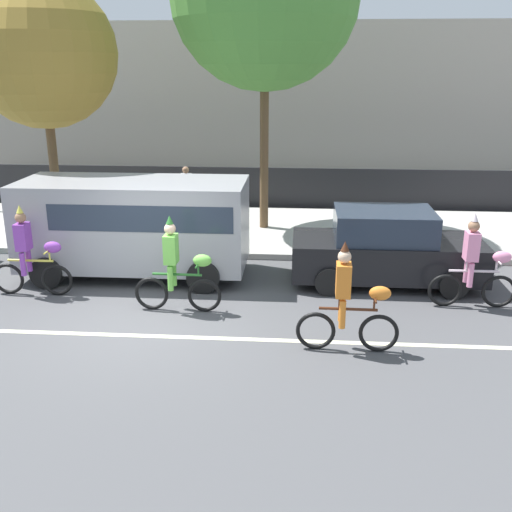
# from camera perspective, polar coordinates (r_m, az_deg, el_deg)

# --- Properties ---
(ground_plane) EXTENTS (80.00, 80.00, 0.00)m
(ground_plane) POSITION_cam_1_polar(r_m,az_deg,el_deg) (11.42, -10.87, -6.38)
(ground_plane) COLOR #4C4C4F
(road_centre_line) EXTENTS (36.00, 0.14, 0.01)m
(road_centre_line) POSITION_cam_1_polar(r_m,az_deg,el_deg) (10.98, -11.54, -7.42)
(road_centre_line) COLOR beige
(road_centre_line) RESTS_ON ground
(sidewalk_curb) EXTENTS (60.00, 5.00, 0.15)m
(sidewalk_curb) POSITION_cam_1_polar(r_m,az_deg,el_deg) (17.39, -5.43, 2.58)
(sidewalk_curb) COLOR #ADAAA3
(sidewalk_curb) RESTS_ON ground
(fence_line) EXTENTS (40.00, 0.08, 1.40)m
(fence_line) POSITION_cam_1_polar(r_m,az_deg,el_deg) (20.04, -4.09, 6.49)
(fence_line) COLOR black
(fence_line) RESTS_ON ground
(building_backdrop) EXTENTS (28.00, 8.00, 6.21)m
(building_backdrop) POSITION_cam_1_polar(r_m,az_deg,el_deg) (28.07, 4.75, 14.66)
(building_backdrop) COLOR #B2A899
(building_backdrop) RESTS_ON ground
(parade_cyclist_purple) EXTENTS (1.72, 0.50, 1.92)m
(parade_cyclist_purple) POSITION_cam_1_polar(r_m,az_deg,el_deg) (13.18, -20.68, -0.03)
(parade_cyclist_purple) COLOR black
(parade_cyclist_purple) RESTS_ON ground
(parade_cyclist_lime) EXTENTS (1.72, 0.50, 1.92)m
(parade_cyclist_lime) POSITION_cam_1_polar(r_m,az_deg,el_deg) (11.61, -7.48, -1.33)
(parade_cyclist_lime) COLOR black
(parade_cyclist_lime) RESTS_ON ground
(parade_cyclist_orange) EXTENTS (1.72, 0.50, 1.92)m
(parade_cyclist_orange) POSITION_cam_1_polar(r_m,az_deg,el_deg) (10.03, 8.88, -4.54)
(parade_cyclist_orange) COLOR black
(parade_cyclist_orange) RESTS_ON ground
(parade_cyclist_pink) EXTENTS (1.72, 0.50, 1.92)m
(parade_cyclist_pink) POSITION_cam_1_polar(r_m,az_deg,el_deg) (12.46, 20.15, -0.97)
(parade_cyclist_pink) COLOR black
(parade_cyclist_pink) RESTS_ON ground
(parked_van_grey) EXTENTS (5.00, 2.22, 2.18)m
(parked_van_grey) POSITION_cam_1_polar(r_m,az_deg,el_deg) (13.66, -11.23, 3.31)
(parked_van_grey) COLOR #99999E
(parked_van_grey) RESTS_ON ground
(parked_car_black) EXTENTS (4.10, 1.92, 1.64)m
(parked_car_black) POSITION_cam_1_polar(r_m,az_deg,el_deg) (13.34, 12.25, 0.67)
(parked_car_black) COLOR black
(parked_car_black) RESTS_ON ground
(street_tree_far_corner) EXTENTS (3.76, 3.76, 6.61)m
(street_tree_far_corner) POSITION_cam_1_polar(r_m,az_deg,el_deg) (16.81, -19.69, 17.69)
(street_tree_far_corner) COLOR brown
(street_tree_far_corner) RESTS_ON sidewalk_curb
(pedestrian_onlooker) EXTENTS (0.32, 0.20, 1.62)m
(pedestrian_onlooker) POSITION_cam_1_polar(r_m,az_deg,el_deg) (17.90, -6.65, 6.06)
(pedestrian_onlooker) COLOR #33333D
(pedestrian_onlooker) RESTS_ON sidewalk_curb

